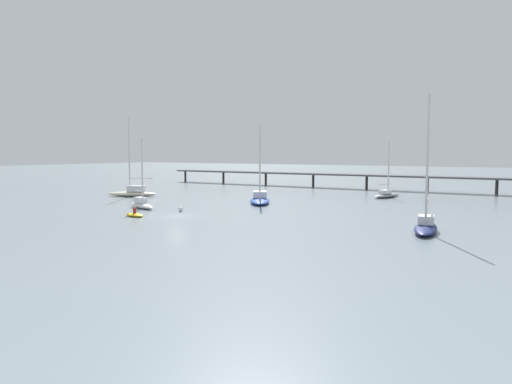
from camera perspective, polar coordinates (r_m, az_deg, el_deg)
ground_plane at (r=54.05m, az=-9.41°, el=-2.88°), size 400.00×400.00×0.00m
pier at (r=90.42m, az=21.49°, el=2.53°), size 80.11×4.85×7.75m
sailboat_cream at (r=79.35m, az=-14.37°, el=0.06°), size 8.09×5.31×12.65m
sailboat_navy at (r=45.68m, az=19.50°, el=-3.59°), size 3.14×7.90×12.18m
sailboat_white at (r=62.84m, az=-13.42°, el=-1.27°), size 6.21×3.78×8.86m
sailboat_blue at (r=67.02m, az=0.45°, el=-0.76°), size 6.96×9.08×10.87m
sailboat_gray at (r=78.00m, az=15.25°, el=-0.22°), size 3.25×7.40×8.75m
dinghy_yellow at (r=55.00m, az=-14.20°, el=-2.61°), size 3.09×1.96×1.14m
mooring_buoy_inner at (r=58.38m, az=-8.93°, el=-2.01°), size 0.59×0.59×0.59m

